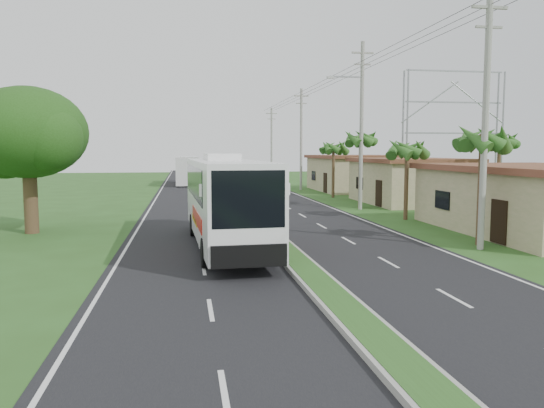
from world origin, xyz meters
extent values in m
plane|color=#2A4D1C|center=(0.00, 0.00, 0.00)|extent=(180.00, 180.00, 0.00)
cube|color=black|center=(0.00, 20.00, 0.01)|extent=(14.00, 160.00, 0.02)
cube|color=gray|center=(0.00, 20.00, 0.10)|extent=(1.20, 160.00, 0.17)
cube|color=#2A4D1C|center=(0.00, 20.00, 0.18)|extent=(0.95, 160.00, 0.02)
cube|color=silver|center=(-6.70, 20.00, 0.00)|extent=(0.12, 160.00, 0.01)
cube|color=silver|center=(6.70, 20.00, 0.00)|extent=(0.12, 160.00, 0.01)
cube|color=tan|center=(14.00, 6.00, 1.60)|extent=(8.00, 12.00, 3.20)
cube|color=brown|center=(14.00, 6.00, 3.36)|extent=(8.60, 12.60, 0.32)
cube|color=tan|center=(14.00, 22.00, 1.68)|extent=(7.00, 10.00, 3.35)
cube|color=brown|center=(14.00, 22.00, 3.51)|extent=(7.60, 10.60, 0.32)
cube|color=tan|center=(14.00, 36.00, 1.75)|extent=(8.00, 11.00, 3.50)
cube|color=brown|center=(14.00, 36.00, 3.66)|extent=(8.60, 11.60, 0.32)
cylinder|color=#473321|center=(9.00, 3.00, 2.50)|extent=(0.26, 0.26, 5.00)
cylinder|color=#473321|center=(9.40, 12.00, 2.30)|extent=(0.26, 0.26, 4.60)
cylinder|color=#473321|center=(8.80, 19.00, 2.70)|extent=(0.26, 0.26, 5.40)
cylinder|color=#473321|center=(9.30, 28.00, 2.40)|extent=(0.26, 0.26, 4.80)
cylinder|color=#473321|center=(17.50, 15.00, 2.60)|extent=(0.26, 0.26, 5.20)
cylinder|color=#473321|center=(-12.00, 10.00, 2.00)|extent=(0.70, 0.70, 4.00)
ellipsoid|color=#1F4312|center=(-12.00, 10.00, 5.20)|extent=(6.00, 6.00, 4.68)
sphere|color=#1F4312|center=(-13.40, 10.80, 4.70)|extent=(3.80, 3.80, 3.80)
sphere|color=#1F4312|center=(-10.80, 9.00, 4.90)|extent=(3.40, 3.40, 3.40)
cylinder|color=gray|center=(8.50, 2.00, 5.50)|extent=(0.28, 0.28, 11.00)
cube|color=gray|center=(8.50, 2.00, 10.20)|extent=(1.60, 0.12, 0.12)
cube|color=gray|center=(8.50, 2.00, 9.40)|extent=(1.20, 0.10, 0.10)
cylinder|color=gray|center=(8.50, 18.00, 6.00)|extent=(0.28, 0.28, 12.00)
cube|color=gray|center=(8.50, 18.00, 11.20)|extent=(1.60, 0.12, 0.12)
cube|color=gray|center=(8.50, 18.00, 10.40)|extent=(1.20, 0.10, 0.10)
cube|color=gray|center=(7.30, 18.00, 9.50)|extent=(2.40, 0.10, 0.10)
cylinder|color=gray|center=(8.50, 38.00, 5.50)|extent=(0.28, 0.28, 11.00)
cube|color=gray|center=(8.50, 38.00, 10.20)|extent=(1.60, 0.12, 0.12)
cube|color=gray|center=(8.50, 38.00, 9.40)|extent=(1.20, 0.10, 0.10)
cylinder|color=gray|center=(8.50, 58.00, 5.25)|extent=(0.28, 0.28, 10.50)
cube|color=gray|center=(8.50, 58.00, 9.70)|extent=(1.60, 0.12, 0.12)
cube|color=gray|center=(8.50, 58.00, 8.90)|extent=(1.20, 0.10, 0.10)
cylinder|color=gray|center=(17.00, 29.50, 6.00)|extent=(0.18, 0.18, 12.00)
cylinder|color=gray|center=(27.00, 29.50, 6.00)|extent=(0.18, 0.18, 12.00)
cylinder|color=gray|center=(17.00, 30.50, 6.00)|extent=(0.18, 0.18, 12.00)
cylinder|color=gray|center=(27.00, 30.50, 6.00)|extent=(0.18, 0.18, 12.00)
cube|color=gray|center=(22.00, 30.00, 6.00)|extent=(10.00, 0.14, 0.14)
cube|color=gray|center=(22.00, 30.00, 9.00)|extent=(10.00, 0.14, 0.14)
cube|color=gray|center=(22.00, 30.00, 12.00)|extent=(10.00, 0.14, 0.14)
cube|color=white|center=(-2.37, 4.36, 2.16)|extent=(3.21, 12.91, 3.36)
cube|color=black|center=(-2.40, 5.00, 2.90)|extent=(3.15, 10.35, 1.34)
cube|color=black|center=(-2.10, -1.98, 2.70)|extent=(2.40, 0.24, 1.88)
cube|color=red|center=(-2.32, 3.08, 1.49)|extent=(2.95, 5.66, 0.59)
cube|color=yellow|center=(-2.38, 4.68, 1.22)|extent=(2.85, 3.31, 0.27)
cube|color=white|center=(-2.43, 5.64, 3.99)|extent=(1.60, 2.62, 0.30)
cylinder|color=black|center=(-3.40, 0.26, 0.55)|extent=(0.39, 1.12, 1.11)
cylinder|color=black|center=(-0.99, 0.36, 0.55)|extent=(0.39, 1.12, 1.11)
cylinder|color=black|center=(-3.72, 7.72, 0.55)|extent=(0.39, 1.12, 1.11)
cylinder|color=black|center=(-1.31, 7.82, 0.55)|extent=(0.39, 1.12, 1.11)
cube|color=silver|center=(-3.78, 49.76, 1.86)|extent=(2.76, 12.24, 3.40)
cube|color=black|center=(-3.77, 50.29, 2.88)|extent=(2.79, 9.05, 1.16)
cube|color=#CB6C14|center=(-3.79, 48.70, 1.21)|extent=(2.76, 5.87, 0.37)
cylinder|color=black|center=(-4.99, 44.72, 0.51)|extent=(0.33, 1.02, 1.02)
cylinder|color=black|center=(-2.65, 44.70, 0.51)|extent=(0.33, 1.02, 1.02)
cylinder|color=black|center=(-4.91, 54.29, 0.51)|extent=(0.33, 1.02, 1.02)
cylinder|color=black|center=(-2.57, 54.26, 0.51)|extent=(0.33, 1.02, 1.02)
imported|color=black|center=(-0.09, 11.71, 0.57)|extent=(1.95, 0.74, 1.14)
imported|color=maroon|center=(-0.09, 11.71, 1.37)|extent=(0.64, 0.46, 1.65)
camera|label=1|loc=(-4.13, -18.91, 4.25)|focal=35.00mm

